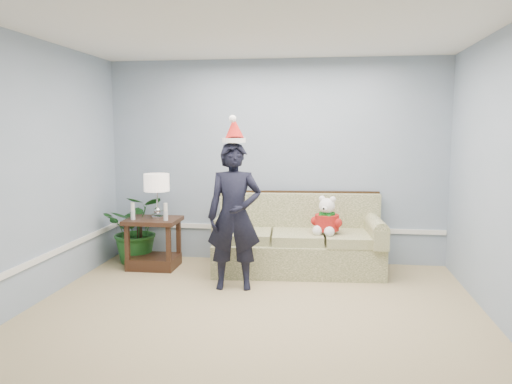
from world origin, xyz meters
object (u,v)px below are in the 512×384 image
object	(u,v)px
sofa	(298,243)
table_lamp	(157,184)
man	(234,216)
teddy_bear	(327,220)
houseplant	(138,229)
side_table	(154,248)

from	to	relation	value
sofa	table_lamp	world-z (taller)	table_lamp
man	teddy_bear	bearing A→B (deg)	25.82
houseplant	table_lamp	bearing A→B (deg)	-29.12
sofa	table_lamp	size ratio (longest dim) A/B	3.72
houseplant	man	distance (m)	1.76
table_lamp	houseplant	distance (m)	0.74
houseplant	man	bearing A→B (deg)	-31.08
man	sofa	bearing A→B (deg)	43.78
man	table_lamp	bearing A→B (deg)	141.07
sofa	man	world-z (taller)	man
teddy_bear	side_table	bearing A→B (deg)	-161.18
side_table	houseplant	xyz separation A→B (m)	(-0.29, 0.21, 0.21)
houseplant	sofa	bearing A→B (deg)	-1.74
side_table	man	size ratio (longest dim) A/B	0.41
sofa	houseplant	distance (m)	2.14
sofa	table_lamp	bearing A→B (deg)	179.84
sofa	teddy_bear	bearing A→B (deg)	-27.66
sofa	man	xyz separation A→B (m)	(-0.67, -0.82, 0.48)
sofa	houseplant	size ratio (longest dim) A/B	2.32
table_lamp	houseplant	world-z (taller)	table_lamp
sofa	teddy_bear	xyz separation A→B (m)	(0.36, -0.16, 0.34)
sofa	houseplant	world-z (taller)	sofa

